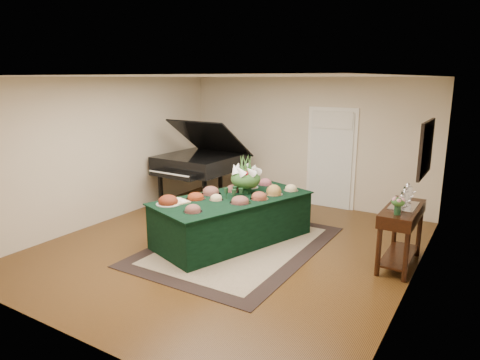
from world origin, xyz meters
The scene contains 14 objects.
ground centered at (0.00, 0.00, 0.00)m, with size 6.00×6.00×0.00m, color black.
area_rug centered at (0.11, 0.07, 0.01)m, with size 2.40×3.37×0.01m.
kitchen_doorway centered at (0.60, 2.97, 1.02)m, with size 1.05×0.07×2.10m.
buffet_table centered at (-0.09, 0.21, 0.38)m, with size 2.03×2.88×0.76m.
food_platters centered at (-0.14, 0.22, 0.81)m, with size 1.61×2.29×0.13m.
cutting_board centered at (-0.68, -0.47, 0.80)m, with size 0.41×0.41×0.10m.
green_goblets centered at (-0.04, 0.17, 0.85)m, with size 0.29×0.25×0.18m.
floral_centerpiece centered at (-0.05, 0.58, 1.07)m, with size 0.53×0.53×0.53m.
grand_piano centered at (-1.86, 1.73, 0.94)m, with size 1.68×1.88×1.85m.
wicker_basket centered at (-1.07, 1.39, 0.11)m, with size 0.37×0.37×0.23m, color olive.
mahogany_sideboard centered at (2.50, 0.66, 0.69)m, with size 0.45×1.20×0.89m.
tea_service centered at (2.50, 0.68, 1.00)m, with size 0.34×0.74×0.30m.
pink_bouquet centered at (2.50, 0.27, 1.05)m, with size 0.20×0.20×0.25m.
wall_painting centered at (2.72, 0.66, 1.75)m, with size 0.05×0.95×0.75m.
Camera 1 is at (3.54, -5.51, 2.67)m, focal length 32.00 mm.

